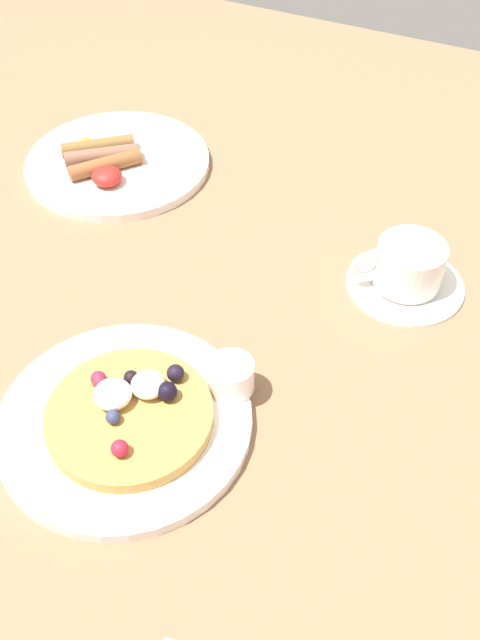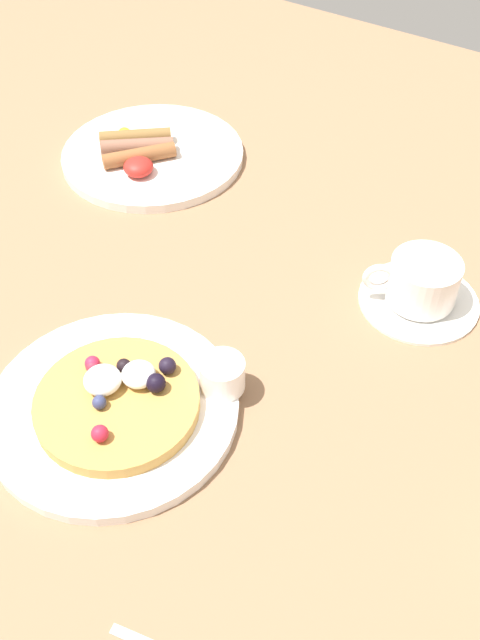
{
  "view_description": "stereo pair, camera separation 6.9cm",
  "coord_description": "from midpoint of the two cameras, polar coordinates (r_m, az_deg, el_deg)",
  "views": [
    {
      "loc": [
        22.63,
        -45.97,
        56.46
      ],
      "look_at": [
        0.93,
        -0.57,
        4.0
      ],
      "focal_mm": 40.48,
      "sensor_mm": 36.0,
      "label": 1
    },
    {
      "loc": [
        28.6,
        -42.59,
        56.46
      ],
      "look_at": [
        0.93,
        -0.57,
        4.0
      ],
      "focal_mm": 40.48,
      "sensor_mm": 36.0,
      "label": 2
    }
  ],
  "objects": [
    {
      "name": "ground_plane",
      "position": [
        0.77,
        -2.98,
        -2.45
      ],
      "size": [
        186.49,
        154.49,
        3.0
      ],
      "primitive_type": "cube",
      "color": "#8B6548"
    },
    {
      "name": "pancake_with_berries",
      "position": [
        0.69,
        -11.58,
        -7.27
      ],
      "size": [
        15.69,
        15.69,
        3.57
      ],
      "color": "#BF8C41",
      "rests_on": "pancake_plate"
    },
    {
      "name": "fried_breakfast",
      "position": [
        1.01,
        -13.0,
        12.35
      ],
      "size": [
        12.61,
        11.71,
        2.37
      ],
      "color": "brown",
      "rests_on": "breakfast_plate"
    },
    {
      "name": "coffee_saucer",
      "position": [
        0.83,
        10.65,
        2.75
      ],
      "size": [
        13.26,
        13.26,
        0.76
      ],
      "primitive_type": "cylinder",
      "color": "white",
      "rests_on": "ground_plane"
    },
    {
      "name": "syrup_ramekin",
      "position": [
        0.69,
        -3.53,
        -4.58
      ],
      "size": [
        4.41,
        4.41,
        3.36
      ],
      "color": "white",
      "rests_on": "pancake_plate"
    },
    {
      "name": "coffee_cup",
      "position": [
        0.81,
        10.82,
        4.29
      ],
      "size": [
        9.7,
        7.63,
        5.06
      ],
      "color": "white",
      "rests_on": "coffee_saucer"
    },
    {
      "name": "pancake_plate",
      "position": [
        0.7,
        -11.92,
        -7.99
      ],
      "size": [
        24.21,
        24.21,
        1.25
      ],
      "primitive_type": "cylinder",
      "color": "white",
      "rests_on": "ground_plane"
    },
    {
      "name": "breakfast_plate",
      "position": [
        1.02,
        -11.59,
        12.0
      ],
      "size": [
        24.84,
        24.84,
        1.25
      ],
      "primitive_type": "cylinder",
      "color": "white",
      "rests_on": "ground_plane"
    }
  ]
}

